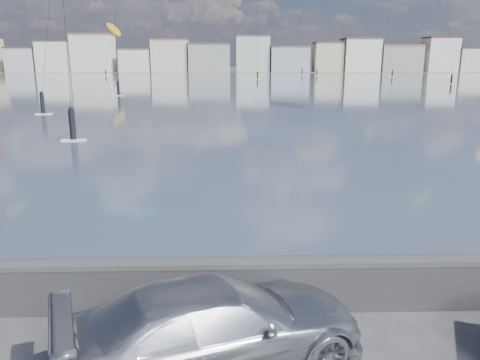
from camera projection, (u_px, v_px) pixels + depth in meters
name	position (u px, v px, depth m)	size (l,w,h in m)	color
bay_water	(223.00, 84.00, 94.80)	(500.00, 177.00, 0.00)	#2E3F57
far_shore_strip	(225.00, 71.00, 199.86)	(500.00, 60.00, 0.00)	#4C473D
seawall	(188.00, 282.00, 8.67)	(400.00, 0.36, 1.08)	#28282B
far_buildings	(228.00, 57.00, 184.84)	(240.79, 13.26, 14.60)	silver
car_silver	(217.00, 325.00, 7.08)	(1.90, 4.67, 1.35)	#B1B3B7
kitesurfer_12	(113.00, 30.00, 147.20)	(7.60, 12.31, 16.95)	#BF8C19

